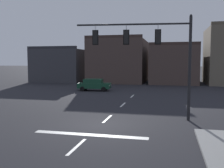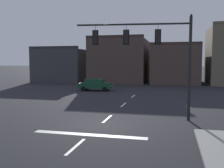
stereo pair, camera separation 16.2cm
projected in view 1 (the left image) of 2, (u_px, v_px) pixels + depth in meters
ground_plane at (100, 126)px, 15.95m from camera, size 400.00×400.00×0.00m
stop_bar_paint at (90, 135)px, 14.00m from camera, size 6.40×0.50×0.01m
lane_centreline at (107, 119)px, 17.89m from camera, size 0.16×26.40×0.01m
signal_mast_near_side at (153, 48)px, 17.34m from camera, size 7.71×1.02×7.08m
car_lot_nearside at (94, 84)px, 34.98m from camera, size 4.54×2.12×1.61m
building_row at (183, 62)px, 47.29m from camera, size 54.57×13.79×10.24m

